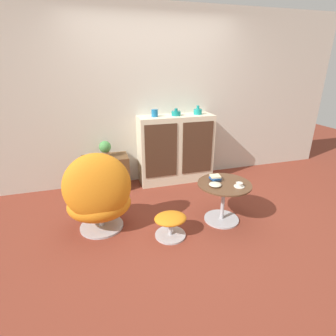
{
  "coord_description": "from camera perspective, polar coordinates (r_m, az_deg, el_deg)",
  "views": [
    {
      "loc": [
        -0.98,
        -2.56,
        1.8
      ],
      "look_at": [
        -0.08,
        0.43,
        0.55
      ],
      "focal_mm": 28.0,
      "sensor_mm": 36.0,
      "label": 1
    }
  ],
  "objects": [
    {
      "name": "ground_plane",
      "position": [
        3.28,
        3.57,
        -11.56
      ],
      "size": [
        12.0,
        12.0,
        0.0
      ],
      "primitive_type": "plane",
      "color": "brown"
    },
    {
      "name": "wall_back",
      "position": [
        4.14,
        -3.09,
        14.82
      ],
      "size": [
        6.4,
        0.06,
        2.6
      ],
      "color": "beige",
      "rests_on": "ground_plane"
    },
    {
      "name": "sideboard",
      "position": [
        4.17,
        1.68,
        4.13
      ],
      "size": [
        1.17,
        0.39,
        1.07
      ],
      "color": "beige",
      "rests_on": "ground_plane"
    },
    {
      "name": "tv_console",
      "position": [
        4.08,
        -13.31,
        -1.04
      ],
      "size": [
        0.67,
        0.39,
        0.52
      ],
      "color": "brown",
      "rests_on": "ground_plane"
    },
    {
      "name": "egg_chair",
      "position": [
        2.99,
        -14.89,
        -5.91
      ],
      "size": [
        0.73,
        0.67,
        0.97
      ],
      "color": "#B7B7BC",
      "rests_on": "ground_plane"
    },
    {
      "name": "ottoman",
      "position": [
        2.94,
        0.53,
        -11.64
      ],
      "size": [
        0.36,
        0.34,
        0.27
      ],
      "color": "#B7B7BC",
      "rests_on": "ground_plane"
    },
    {
      "name": "coffee_table",
      "position": [
        3.21,
        11.95,
        -6.08
      ],
      "size": [
        0.63,
        0.63,
        0.5
      ],
      "color": "#B7B7BC",
      "rests_on": "ground_plane"
    },
    {
      "name": "vase_leftmost",
      "position": [
        3.95,
        -2.93,
        11.86
      ],
      "size": [
        0.1,
        0.1,
        0.11
      ],
      "color": "#196699",
      "rests_on": "sideboard"
    },
    {
      "name": "vase_inner_left",
      "position": [
        4.04,
        1.77,
        11.87
      ],
      "size": [
        0.14,
        0.14,
        0.11
      ],
      "color": "#147A75",
      "rests_on": "sideboard"
    },
    {
      "name": "vase_inner_right",
      "position": [
        4.16,
        6.5,
        12.17
      ],
      "size": [
        0.13,
        0.13,
        0.13
      ],
      "color": "teal",
      "rests_on": "sideboard"
    },
    {
      "name": "potted_plant",
      "position": [
        3.95,
        -13.54,
        4.25
      ],
      "size": [
        0.17,
        0.17,
        0.24
      ],
      "color": "#996B4C",
      "rests_on": "tv_console"
    },
    {
      "name": "teacup",
      "position": [
        3.08,
        15.24,
        -3.61
      ],
      "size": [
        0.12,
        0.12,
        0.05
      ],
      "color": "silver",
      "rests_on": "coffee_table"
    },
    {
      "name": "book_stack",
      "position": [
        3.18,
        10.26,
        -2.15
      ],
      "size": [
        0.13,
        0.12,
        0.06
      ],
      "color": "black",
      "rests_on": "coffee_table"
    },
    {
      "name": "bowl",
      "position": [
        3.04,
        10.23,
        -3.55
      ],
      "size": [
        0.14,
        0.14,
        0.04
      ],
      "color": "beige",
      "rests_on": "coffee_table"
    }
  ]
}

